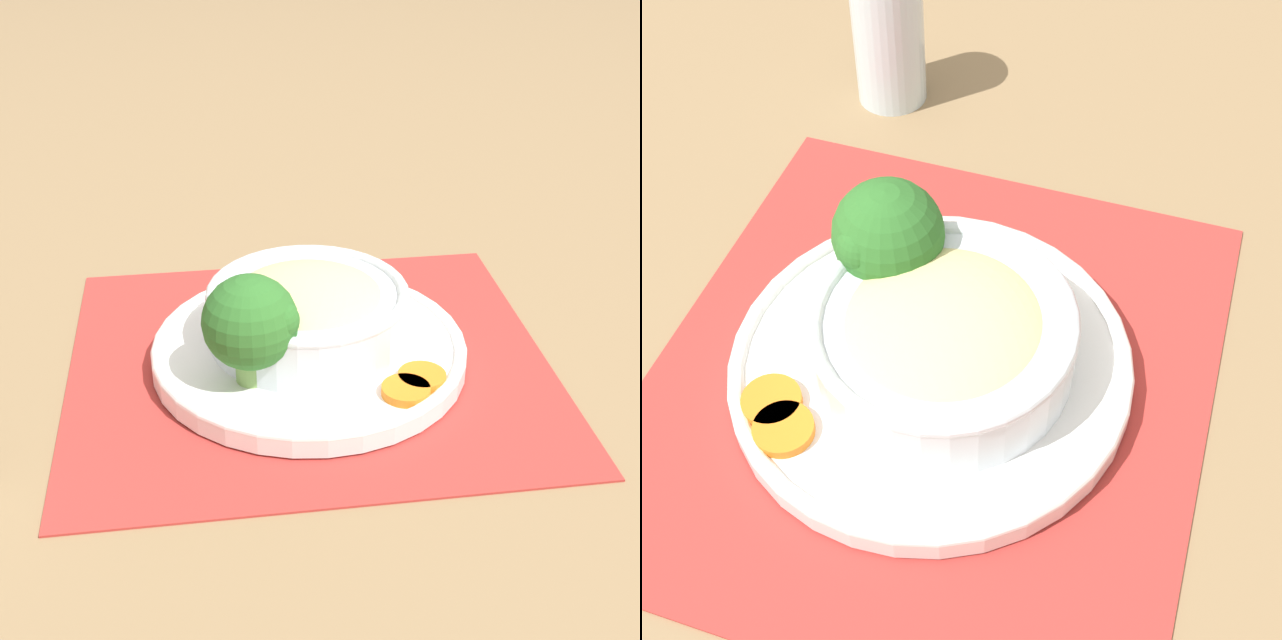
{
  "view_description": "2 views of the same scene",
  "coord_description": "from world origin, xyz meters",
  "views": [
    {
      "loc": [
        0.07,
        0.65,
        0.43
      ],
      "look_at": [
        -0.01,
        0.0,
        0.05
      ],
      "focal_mm": 50.0,
      "sensor_mm": 36.0,
      "label": 1
    },
    {
      "loc": [
        -0.33,
        -0.14,
        0.5
      ],
      "look_at": [
        0.02,
        -0.02,
        0.05
      ],
      "focal_mm": 50.0,
      "sensor_mm": 36.0,
      "label": 2
    }
  ],
  "objects": [
    {
      "name": "bowl",
      "position": [
        0.0,
        -0.01,
        0.05
      ],
      "size": [
        0.18,
        0.18,
        0.06
      ],
      "color": "silver",
      "rests_on": "plate"
    },
    {
      "name": "plate",
      "position": [
        0.0,
        0.0,
        0.02
      ],
      "size": [
        0.27,
        0.27,
        0.02
      ],
      "color": "white",
      "rests_on": "placemat"
    },
    {
      "name": "broccoli_floret",
      "position": [
        0.05,
        0.05,
        0.07
      ],
      "size": [
        0.08,
        0.08,
        0.09
      ],
      "color": "#759E51",
      "rests_on": "plate"
    },
    {
      "name": "carrot_slice_middle",
      "position": [
        -0.09,
        0.07,
        0.02
      ],
      "size": [
        0.04,
        0.04,
        0.01
      ],
      "color": "orange",
      "rests_on": "plate"
    },
    {
      "name": "placemat",
      "position": [
        0.0,
        0.0,
        0.0
      ],
      "size": [
        0.43,
        0.39,
        0.0
      ],
      "color": "#B2332D",
      "rests_on": "ground_plane"
    },
    {
      "name": "carrot_slice_near",
      "position": [
        -0.07,
        0.08,
        0.02
      ],
      "size": [
        0.04,
        0.04,
        0.01
      ],
      "color": "orange",
      "rests_on": "plate"
    },
    {
      "name": "water_glass",
      "position": [
        0.29,
        0.15,
        0.06
      ],
      "size": [
        0.06,
        0.06,
        0.12
      ],
      "color": "silver",
      "rests_on": "ground_plane"
    },
    {
      "name": "ground_plane",
      "position": [
        0.0,
        0.0,
        0.0
      ],
      "size": [
        4.0,
        4.0,
        0.0
      ],
      "primitive_type": "plane",
      "color": "#8C704C"
    }
  ]
}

